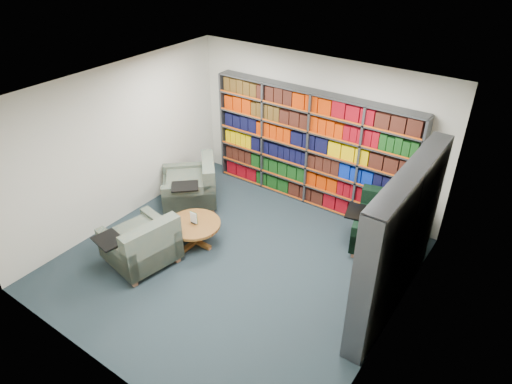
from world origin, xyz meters
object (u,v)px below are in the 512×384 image
Objects in this scene: coffee_table at (194,227)px; chair_teal_left at (194,186)px; chair_teal_front at (143,246)px; chair_green_right at (385,227)px.

chair_teal_left is at bearing 131.73° from coffee_table.
coffee_table is (0.30, 0.87, -0.02)m from chair_teal_front.
chair_green_right reaches higher than chair_teal_front.
chair_green_right is 1.03× the size of chair_teal_front.
chair_teal_left is 1.29m from coffee_table.
chair_green_right is 3.97m from chair_teal_front.
chair_teal_left is 1.12× the size of chair_teal_front.
chair_teal_left reaches higher than coffee_table.
chair_teal_front reaches higher than coffee_table.
chair_green_right is 3.20m from coffee_table.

